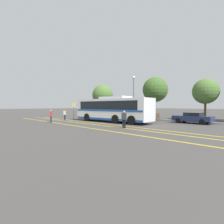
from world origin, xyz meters
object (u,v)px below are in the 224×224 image
object	(u,v)px
parked_car_2	(142,115)
parked_car_3	(193,118)
transit_bus	(112,109)
pedestrian_2	(51,115)
bus_stop_sign	(74,109)
tree_3	(103,95)
pedestrian_1	(124,118)
pedestrian_0	(65,114)
parked_car_1	(114,114)
street_lamp	(134,89)
tree_0	(155,90)
tree_2	(206,91)
parked_car_0	(94,113)

from	to	relation	value
parked_car_2	parked_car_3	bearing A→B (deg)	91.86
transit_bus	pedestrian_2	world-z (taller)	transit_bus
parked_car_2	parked_car_3	distance (m)	6.70
bus_stop_sign	tree_3	xyz separation A→B (m)	(-4.47, 9.52, 2.62)
tree_3	pedestrian_1	bearing A→B (deg)	-35.61
pedestrian_2	pedestrian_0	bearing A→B (deg)	152.25
parked_car_3	pedestrian_1	bearing A→B (deg)	162.24
transit_bus	pedestrian_1	distance (m)	6.13
pedestrian_1	bus_stop_sign	world-z (taller)	bus_stop_sign
parked_car_1	pedestrian_0	xyz separation A→B (m)	(-1.79, -8.01, 0.14)
bus_stop_sign	street_lamp	xyz separation A→B (m)	(3.97, 8.89, 3.24)
transit_bus	bus_stop_sign	size ratio (longest dim) A/B	4.48
pedestrian_1	pedestrian_2	xyz separation A→B (m)	(-9.69, -2.36, -0.03)
street_lamp	tree_3	bearing A→B (deg)	175.76
transit_bus	parked_car_3	bearing A→B (deg)	-60.27
tree_0	tree_2	bearing A→B (deg)	2.98
parked_car_0	pedestrian_2	size ratio (longest dim) A/B	2.74
parked_car_0	pedestrian_1	world-z (taller)	pedestrian_1
transit_bus	tree_0	size ratio (longest dim) A/B	1.63
parked_car_3	pedestrian_1	distance (m)	9.16
pedestrian_0	parked_car_3	bearing A→B (deg)	-99.90
pedestrian_1	tree_0	xyz separation A→B (m)	(-5.30, 13.64, 3.80)
transit_bus	pedestrian_0	bearing A→B (deg)	108.98
pedestrian_1	pedestrian_0	bearing A→B (deg)	156.88
parked_car_2	street_lamp	bearing A→B (deg)	-127.02
transit_bus	pedestrian_2	distance (m)	7.45
parked_car_1	bus_stop_sign	world-z (taller)	bus_stop_sign
pedestrian_2	bus_stop_sign	world-z (taller)	bus_stop_sign
transit_bus	street_lamp	world-z (taller)	street_lamp
parked_car_2	tree_2	size ratio (longest dim) A/B	0.76
tree_2	tree_3	xyz separation A→B (m)	(-18.39, -2.51, 0.19)
pedestrian_0	bus_stop_sign	xyz separation A→B (m)	(-0.07, 1.49, 0.68)
parked_car_1	street_lamp	world-z (taller)	street_lamp
street_lamp	tree_2	size ratio (longest dim) A/B	1.21
tree_0	transit_bus	bearing A→B (deg)	-88.56
street_lamp	tree_2	bearing A→B (deg)	17.49
pedestrian_0	pedestrian_2	bearing A→B (deg)	172.86
pedestrian_0	street_lamp	distance (m)	11.76
bus_stop_sign	parked_car_2	bearing A→B (deg)	-55.21
pedestrian_2	parked_car_1	bearing A→B (deg)	119.77
parked_car_3	parked_car_2	bearing A→B (deg)	92.90
pedestrian_0	pedestrian_2	xyz separation A→B (m)	(1.86, -2.88, -0.01)
transit_bus	parked_car_3	size ratio (longest dim) A/B	2.62
pedestrian_0	bus_stop_sign	world-z (taller)	bus_stop_sign
pedestrian_1	street_lamp	size ratio (longest dim) A/B	0.23
street_lamp	tree_3	xyz separation A→B (m)	(-8.44, 0.63, -0.62)
parked_car_1	street_lamp	size ratio (longest dim) A/B	0.68
pedestrian_1	tree_2	xyz separation A→B (m)	(2.31, 14.03, 3.08)
parked_car_3	pedestrian_0	bearing A→B (deg)	119.34
bus_stop_sign	street_lamp	world-z (taller)	street_lamp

